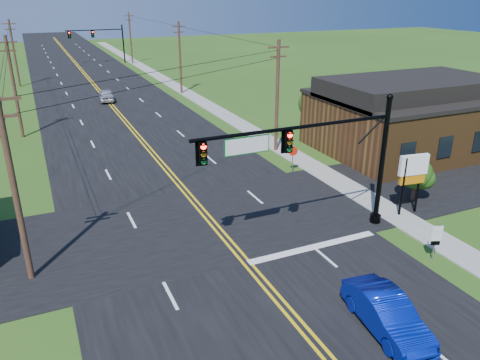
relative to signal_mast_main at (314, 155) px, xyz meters
name	(u,v)px	position (x,y,z in m)	size (l,w,h in m)	color
ground	(324,360)	(-4.34, -8.00, -4.75)	(260.00, 260.00, 0.00)	#2A4E16
road_main	(103,97)	(-4.34, 42.00, -4.73)	(16.00, 220.00, 0.04)	black
road_cross	(208,222)	(-4.34, 4.00, -4.73)	(70.00, 10.00, 0.04)	black
sidewalk	(208,105)	(6.16, 32.00, -4.71)	(2.00, 160.00, 0.08)	gray
signal_mast_main	(314,155)	(0.00, 0.00, 0.00)	(11.30, 0.60, 7.48)	black
signal_mast_far	(99,38)	(0.10, 72.00, -0.20)	(10.98, 0.60, 7.48)	black
brick_building	(407,122)	(15.66, 10.00, -2.40)	(14.20, 11.20, 4.70)	brown
utility_pole_left_a	(14,185)	(-13.84, 2.00, -0.03)	(1.80, 0.28, 9.00)	#362618
utility_pole_left_b	(14,85)	(-13.84, 27.00, -0.03)	(1.80, 0.28, 9.00)	#362618
utility_pole_left_c	(14,52)	(-13.84, 54.00, -0.03)	(1.80, 0.28, 9.00)	#362618
utility_pole_right_a	(277,95)	(5.46, 14.00, -0.03)	(1.80, 0.28, 9.00)	#362618
utility_pole_right_b	(180,57)	(5.46, 40.00, -0.03)	(1.80, 0.28, 9.00)	#362618
utility_pole_right_c	(130,37)	(5.46, 70.00, -0.03)	(1.80, 0.28, 9.00)	#362618
tree_right_back	(314,104)	(11.66, 18.00, -2.15)	(3.00, 3.00, 4.10)	#362618
shrub_corner	(416,173)	(8.66, 1.50, -2.90)	(2.00, 2.00, 2.86)	#362618
blue_car	(386,314)	(-1.24, -7.58, -4.01)	(1.57, 4.51, 1.49)	#071A9C
distant_car	(106,95)	(-4.28, 39.18, -4.02)	(1.73, 4.30, 1.47)	silver
route_sign	(436,237)	(4.45, -4.40, -3.49)	(0.51, 0.23, 2.17)	slate
stop_sign	(293,154)	(4.16, 8.98, -3.31)	(0.70, 0.23, 2.00)	slate
pylon_sign	(413,171)	(6.97, 0.15, -2.03)	(1.83, 0.50, 3.73)	black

